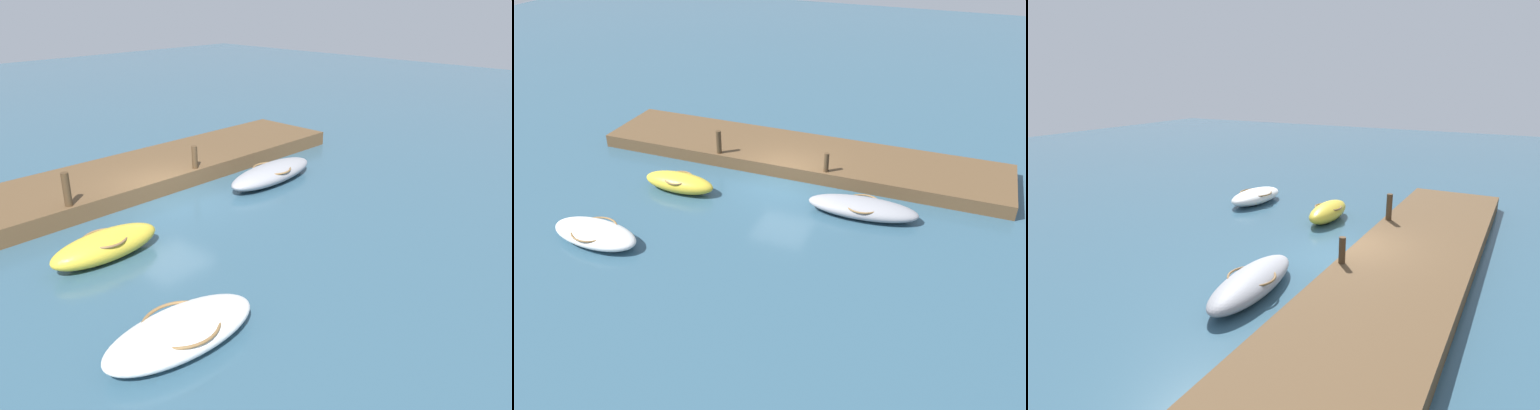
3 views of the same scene
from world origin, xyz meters
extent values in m
plane|color=#33566B|center=(0.00, 0.00, 0.00)|extent=(84.00, 84.00, 0.00)
cube|color=brown|center=(0.00, -2.24, 0.30)|extent=(18.86, 3.92, 0.60)
ellipsoid|color=gold|center=(3.81, 2.34, 0.40)|extent=(3.13, 1.16, 0.81)
torus|color=olive|center=(3.81, 2.34, 0.63)|extent=(1.22, 1.22, 0.07)
ellipsoid|color=#939399|center=(-3.84, 1.47, 0.35)|extent=(4.38, 1.67, 0.70)
torus|color=olive|center=(-3.84, 1.47, 0.54)|extent=(1.56, 1.56, 0.07)
ellipsoid|color=white|center=(4.75, 6.74, 0.35)|extent=(3.56, 1.79, 0.70)
torus|color=olive|center=(4.75, 6.74, 0.54)|extent=(1.74, 1.74, 0.07)
cylinder|color=#47331E|center=(-1.76, -0.53, 1.02)|extent=(0.21, 0.21, 0.85)
cylinder|color=#47331E|center=(3.33, -0.53, 1.14)|extent=(0.24, 0.24, 1.08)
camera|label=1|loc=(9.97, 13.79, 6.71)|focal=36.10mm
camera|label=2|loc=(-6.84, 19.00, 10.98)|focal=36.78mm
camera|label=3|loc=(-14.16, -5.29, 6.20)|focal=31.88mm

